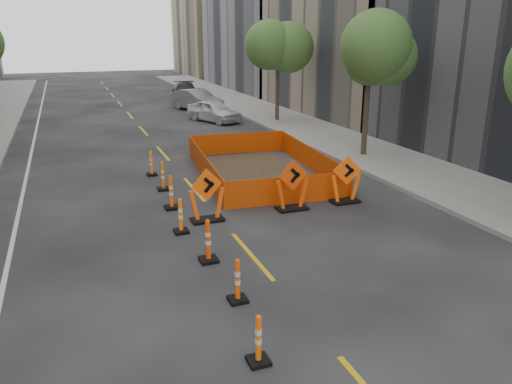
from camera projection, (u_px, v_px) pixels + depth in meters
name	position (u px, v px, depth m)	size (l,w,h in m)	color
ground_plane	(326.00, 342.00, 9.23)	(140.00, 140.00, 0.00)	black
sidewalk_right	(374.00, 155.00, 22.92)	(4.00, 90.00, 0.15)	gray
bld_right_c	(384.00, 8.00, 34.00)	(12.00, 16.00, 14.00)	gray
bld_right_e	(228.00, 11.00, 64.65)	(12.00, 14.00, 16.00)	tan
tree_r_b	(370.00, 55.00, 21.35)	(2.80, 2.80, 5.95)	#382B1E
tree_r_c	(278.00, 48.00, 30.25)	(2.80, 2.80, 5.95)	#382B1E
channelizer_2	(258.00, 339.00, 8.50)	(0.37, 0.37, 0.94)	#EF5C0A
channelizer_3	(238.00, 280.00, 10.46)	(0.39, 0.39, 0.99)	#D84A09
channelizer_4	(208.00, 241.00, 12.28)	(0.44, 0.44, 1.12)	#DD3E09
channelizer_5	(181.00, 215.00, 14.08)	(0.41, 0.41, 1.04)	orange
channelizer_6	(171.00, 192.00, 15.97)	(0.44, 0.44, 1.12)	#FF530A
channelizer_7	(163.00, 176.00, 17.88)	(0.42, 0.42, 1.06)	#DD5909
channelizer_8	(151.00, 163.00, 19.73)	(0.40, 0.40, 1.01)	orange
chevron_sign_left	(207.00, 195.00, 14.86)	(1.10, 0.66, 1.65)	#FF570A
chevron_sign_center	(292.00, 185.00, 15.81)	(1.11, 0.67, 1.67)	#EB4109
chevron_sign_right	(346.00, 179.00, 16.49)	(1.07, 0.64, 1.61)	#FF580A
safety_fence	(259.00, 162.00, 19.94)	(4.45, 7.57, 0.95)	#F14B0C
parked_car_near	(214.00, 111.00, 31.56)	(1.61, 4.00, 1.36)	white
parked_car_mid	(197.00, 100.00, 35.93)	(1.59, 4.56, 1.50)	gray
parked_car_far	(185.00, 92.00, 40.87)	(2.04, 5.03, 1.46)	black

